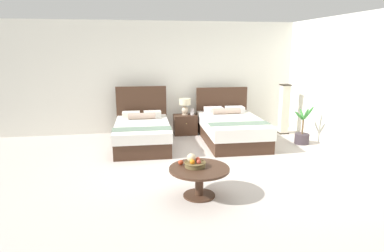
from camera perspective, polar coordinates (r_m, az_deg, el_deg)
ground_plane at (r=6.53m, az=1.39°, el=-6.75°), size 9.97×9.36×0.02m
wall_back at (r=9.01m, az=-2.15°, el=8.33°), size 9.97×0.12×2.89m
wall_side_right at (r=7.81m, az=24.57°, el=6.36°), size 0.12×4.96×2.89m
bed_near_window at (r=7.78m, az=-8.49°, el=-1.10°), size 1.29×2.08×1.27m
bed_near_corner at (r=8.09m, az=6.73°, el=-0.40°), size 1.41×2.26×1.19m
nightstand at (r=8.72m, az=-1.17°, el=0.25°), size 0.60×0.44×0.51m
table_lamp at (r=8.63m, az=-1.21°, el=3.70°), size 0.29×0.29×0.43m
vase at (r=8.63m, az=0.03°, el=2.46°), size 0.09×0.09×0.17m
coffee_table at (r=5.10m, az=1.25°, el=-8.36°), size 0.92×0.92×0.46m
fruit_bowl at (r=5.08m, az=0.41°, el=-6.27°), size 0.33×0.33×0.20m
loose_apple at (r=5.17m, az=-1.94°, el=-6.23°), size 0.08×0.08×0.08m
floor_lamp_corner at (r=9.05m, az=15.48°, el=2.79°), size 0.25×0.25×1.30m
potted_palm at (r=8.28m, az=18.33°, el=-1.45°), size 0.49×0.51×0.91m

